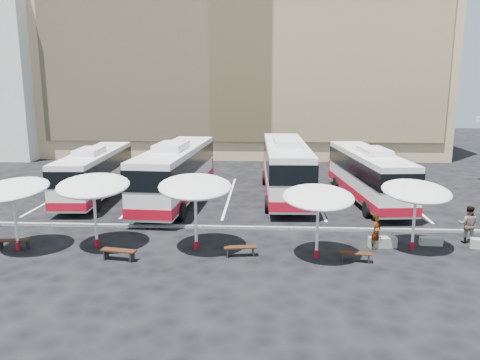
{
  "coord_description": "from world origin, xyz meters",
  "views": [
    {
      "loc": [
        2.44,
        -23.87,
        7.82
      ],
      "look_at": [
        1.0,
        3.0,
        2.2
      ],
      "focal_mm": 35.0,
      "sensor_mm": 36.0,
      "label": 1
    }
  ],
  "objects_px": {
    "wood_bench_0": "(14,242)",
    "conc_bench_1": "(431,241)",
    "sunshade_3": "(318,198)",
    "conc_bench_0": "(382,242)",
    "passenger_0": "(376,232)",
    "sunshade_4": "(416,192)",
    "sunshade_2": "(195,187)",
    "bus_2": "(286,166)",
    "bus_1": "(176,171)",
    "wood_bench_2": "(240,249)",
    "wood_bench_3": "(356,255)",
    "bus_0": "(95,172)",
    "sunshade_1": "(93,186)",
    "passenger_1": "(469,225)",
    "wood_bench_1": "(119,252)",
    "bus_3": "(368,173)",
    "sunshade_0": "(12,190)"
  },
  "relations": [
    {
      "from": "wood_bench_0",
      "to": "conc_bench_1",
      "type": "relative_size",
      "value": 1.46
    },
    {
      "from": "sunshade_3",
      "to": "wood_bench_0",
      "type": "distance_m",
      "value": 14.54
    },
    {
      "from": "conc_bench_0",
      "to": "passenger_0",
      "type": "relative_size",
      "value": 0.78
    },
    {
      "from": "sunshade_4",
      "to": "sunshade_2",
      "type": "bearing_deg",
      "value": -176.9
    },
    {
      "from": "bus_2",
      "to": "bus_1",
      "type": "bearing_deg",
      "value": -165.99
    },
    {
      "from": "wood_bench_2",
      "to": "conc_bench_0",
      "type": "xyz_separation_m",
      "value": [
        6.82,
        1.57,
        -0.1
      ]
    },
    {
      "from": "wood_bench_3",
      "to": "conc_bench_1",
      "type": "relative_size",
      "value": 1.35
    },
    {
      "from": "bus_0",
      "to": "sunshade_1",
      "type": "distance_m",
      "value": 10.53
    },
    {
      "from": "bus_0",
      "to": "sunshade_2",
      "type": "xyz_separation_m",
      "value": [
        8.42,
        -9.92,
        1.25
      ]
    },
    {
      "from": "bus_0",
      "to": "sunshade_4",
      "type": "xyz_separation_m",
      "value": [
        18.72,
        -9.36,
        1.02
      ]
    },
    {
      "from": "bus_0",
      "to": "passenger_1",
      "type": "distance_m",
      "value": 23.28
    },
    {
      "from": "passenger_0",
      "to": "wood_bench_1",
      "type": "bearing_deg",
      "value": 139.12
    },
    {
      "from": "wood_bench_3",
      "to": "bus_3",
      "type": "bearing_deg",
      "value": 75.85
    },
    {
      "from": "sunshade_0",
      "to": "bus_0",
      "type": "bearing_deg",
      "value": 89.8
    },
    {
      "from": "sunshade_2",
      "to": "wood_bench_3",
      "type": "xyz_separation_m",
      "value": [
        7.31,
        -1.18,
        -2.73
      ]
    },
    {
      "from": "sunshade_2",
      "to": "conc_bench_1",
      "type": "bearing_deg",
      "value": 6.05
    },
    {
      "from": "bus_3",
      "to": "sunshade_2",
      "type": "distance_m",
      "value": 14.19
    },
    {
      "from": "wood_bench_2",
      "to": "bus_3",
      "type": "bearing_deg",
      "value": 53.27
    },
    {
      "from": "bus_0",
      "to": "bus_2",
      "type": "relative_size",
      "value": 0.86
    },
    {
      "from": "passenger_1",
      "to": "conc_bench_0",
      "type": "bearing_deg",
      "value": 32.78
    },
    {
      "from": "sunshade_2",
      "to": "wood_bench_1",
      "type": "bearing_deg",
      "value": -154.49
    },
    {
      "from": "sunshade_1",
      "to": "passenger_0",
      "type": "relative_size",
      "value": 2.33
    },
    {
      "from": "sunshade_2",
      "to": "sunshade_1",
      "type": "bearing_deg",
      "value": 179.03
    },
    {
      "from": "sunshade_0",
      "to": "wood_bench_3",
      "type": "bearing_deg",
      "value": -2.29
    },
    {
      "from": "wood_bench_0",
      "to": "bus_1",
      "type": "bearing_deg",
      "value": 57.22
    },
    {
      "from": "conc_bench_0",
      "to": "conc_bench_1",
      "type": "bearing_deg",
      "value": 9.55
    },
    {
      "from": "sunshade_1",
      "to": "conc_bench_1",
      "type": "height_order",
      "value": "sunshade_1"
    },
    {
      "from": "sunshade_4",
      "to": "wood_bench_3",
      "type": "height_order",
      "value": "sunshade_4"
    },
    {
      "from": "sunshade_3",
      "to": "wood_bench_2",
      "type": "xyz_separation_m",
      "value": [
        -3.47,
        0.03,
        -2.48
      ]
    },
    {
      "from": "sunshade_2",
      "to": "wood_bench_0",
      "type": "relative_size",
      "value": 2.65
    },
    {
      "from": "conc_bench_1",
      "to": "wood_bench_2",
      "type": "bearing_deg",
      "value": -167.92
    },
    {
      "from": "sunshade_1",
      "to": "bus_3",
      "type": "bearing_deg",
      "value": 33.25
    },
    {
      "from": "sunshade_1",
      "to": "wood_bench_2",
      "type": "relative_size",
      "value": 2.56
    },
    {
      "from": "sunshade_3",
      "to": "conc_bench_0",
      "type": "distance_m",
      "value": 4.52
    },
    {
      "from": "bus_0",
      "to": "wood_bench_1",
      "type": "xyz_separation_m",
      "value": [
        5.15,
        -11.48,
        -1.44
      ]
    },
    {
      "from": "bus_2",
      "to": "wood_bench_3",
      "type": "relative_size",
      "value": 9.09
    },
    {
      "from": "wood_bench_3",
      "to": "sunshade_2",
      "type": "bearing_deg",
      "value": 170.81
    },
    {
      "from": "bus_0",
      "to": "bus_3",
      "type": "distance_m",
      "value": 18.53
    },
    {
      "from": "bus_1",
      "to": "wood_bench_2",
      "type": "distance_m",
      "value": 11.03
    },
    {
      "from": "bus_3",
      "to": "conc_bench_1",
      "type": "distance_m",
      "value": 8.95
    },
    {
      "from": "passenger_0",
      "to": "bus_0",
      "type": "bearing_deg",
      "value": 100.13
    },
    {
      "from": "wood_bench_1",
      "to": "wood_bench_3",
      "type": "relative_size",
      "value": 1.14
    },
    {
      "from": "bus_1",
      "to": "bus_3",
      "type": "relative_size",
      "value": 1.09
    },
    {
      "from": "sunshade_4",
      "to": "wood_bench_2",
      "type": "relative_size",
      "value": 2.43
    },
    {
      "from": "bus_0",
      "to": "wood_bench_3",
      "type": "bearing_deg",
      "value": -37.66
    },
    {
      "from": "conc_bench_0",
      "to": "conc_bench_1",
      "type": "distance_m",
      "value": 2.48
    },
    {
      "from": "bus_0",
      "to": "wood_bench_0",
      "type": "bearing_deg",
      "value": -94.04
    },
    {
      "from": "wood_bench_3",
      "to": "passenger_0",
      "type": "relative_size",
      "value": 0.85
    },
    {
      "from": "bus_2",
      "to": "sunshade_0",
      "type": "bearing_deg",
      "value": -140.02
    },
    {
      "from": "wood_bench_1",
      "to": "passenger_1",
      "type": "bearing_deg",
      "value": 10.95
    }
  ]
}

